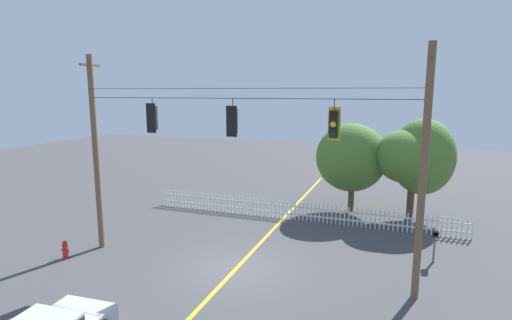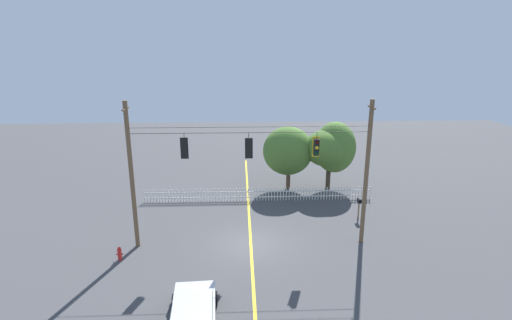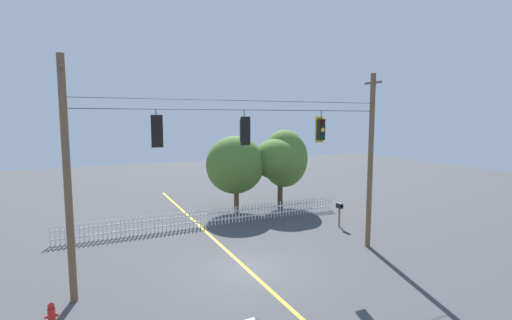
{
  "view_description": "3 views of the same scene",
  "coord_description": "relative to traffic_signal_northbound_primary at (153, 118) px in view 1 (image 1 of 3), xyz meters",
  "views": [
    {
      "loc": [
        5.9,
        -13.9,
        7.05
      ],
      "look_at": [
        0.65,
        0.55,
        4.39
      ],
      "focal_mm": 27.98,
      "sensor_mm": 36.0,
      "label": 1
    },
    {
      "loc": [
        -0.56,
        -21.08,
        11.27
      ],
      "look_at": [
        0.35,
        0.78,
        4.99
      ],
      "focal_mm": 27.4,
      "sensor_mm": 36.0,
      "label": 2
    },
    {
      "loc": [
        -6.18,
        -14.16,
        6.47
      ],
      "look_at": [
        0.66,
        0.44,
        4.64
      ],
      "focal_mm": 26.23,
      "sensor_mm": 36.0,
      "label": 3
    }
  ],
  "objects": [
    {
      "name": "traffic_signal_westbound_side",
      "position": [
        7.35,
        0.02,
        -0.05
      ],
      "size": [
        0.43,
        0.38,
        1.45
      ],
      "color": "black"
    },
    {
      "name": "roadside_mailbox",
      "position": [
        11.15,
        3.38,
        -4.79
      ],
      "size": [
        0.25,
        0.44,
        1.45
      ],
      "color": "brown",
      "rests_on": "ground"
    },
    {
      "name": "ground",
      "position": [
        3.64,
        0.01,
        -5.98
      ],
      "size": [
        80.0,
        80.0,
        0.0
      ],
      "primitive_type": "plane",
      "color": "#424244"
    },
    {
      "name": "signal_support_span",
      "position": [
        3.64,
        0.01,
        -1.58
      ],
      "size": [
        13.62,
        1.1,
        8.6
      ],
      "color": "brown",
      "rests_on": "ground"
    },
    {
      "name": "white_picket_fence",
      "position": [
        4.43,
        6.83,
        -5.46
      ],
      "size": [
        17.34,
        0.06,
        1.03
      ],
      "color": "white",
      "rests_on": "ground"
    },
    {
      "name": "autumn_maple_mid",
      "position": [
        10.43,
        9.24,
        -2.46
      ],
      "size": [
        4.21,
        3.7,
        5.6
      ],
      "color": "#473828",
      "rests_on": "ground"
    },
    {
      "name": "autumn_maple_near_fence",
      "position": [
        6.96,
        9.57,
        -2.69
      ],
      "size": [
        4.05,
        3.89,
        5.24
      ],
      "color": "brown",
      "rests_on": "ground"
    },
    {
      "name": "fire_hydrant",
      "position": [
        -3.64,
        -1.53,
        -5.6
      ],
      "size": [
        0.38,
        0.22,
        0.78
      ],
      "color": "red",
      "rests_on": "ground"
    },
    {
      "name": "traffic_signal_northbound_primary",
      "position": [
        0.0,
        0.0,
        0.0
      ],
      "size": [
        0.43,
        0.38,
        1.41
      ],
      "color": "black"
    },
    {
      "name": "traffic_signal_northbound_secondary",
      "position": [
        3.56,
        0.0,
        -0.04
      ],
      "size": [
        0.43,
        0.38,
        1.44
      ],
      "color": "black"
    },
    {
      "name": "lane_centerline_stripe",
      "position": [
        3.64,
        0.01,
        -5.97
      ],
      "size": [
        0.16,
        36.0,
        0.01
      ],
      "primitive_type": "cube",
      "color": "gold",
      "rests_on": "ground"
    }
  ]
}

